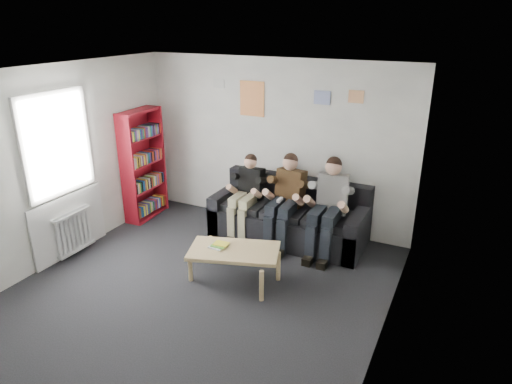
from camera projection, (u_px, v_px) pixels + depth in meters
room_shell at (187, 196)px, 5.19m from camera, size 5.00×5.00×5.00m
sofa at (290, 218)px, 7.09m from camera, size 2.36×0.97×0.91m
bookshelf at (143, 165)px, 7.67m from camera, size 0.28×0.84×1.86m
coffee_table at (234, 253)px, 5.89m from camera, size 1.15×0.63×0.46m
game_cases at (219, 245)px, 5.93m from camera, size 0.23×0.20×0.04m
person_left at (246, 196)px, 7.07m from camera, size 0.37×0.79×1.29m
person_middle at (285, 201)px, 6.78m from camera, size 0.41×0.89×1.39m
person_right at (327, 208)px, 6.51m from camera, size 0.43×0.92×1.42m
radiator at (74, 232)px, 6.60m from camera, size 0.10×0.64×0.60m
window at (63, 187)px, 6.38m from camera, size 0.05×1.30×2.36m
poster_large at (252, 99)px, 7.19m from camera, size 0.42×0.01×0.55m
poster_blue at (322, 98)px, 6.68m from camera, size 0.25×0.01×0.20m
poster_pink at (356, 97)px, 6.46m from camera, size 0.22×0.01×0.18m
poster_sign at (219, 84)px, 7.36m from camera, size 0.20×0.01×0.14m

